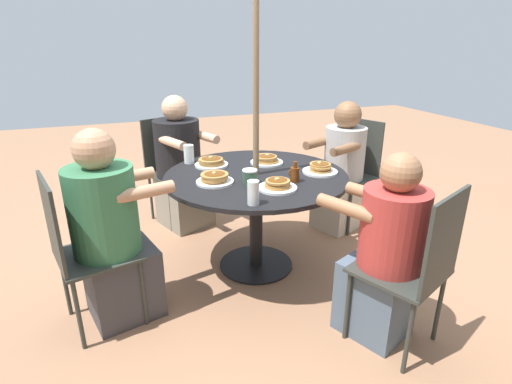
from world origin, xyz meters
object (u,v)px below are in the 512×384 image
(pancake_plate_e, at_px, (267,160))
(patio_chair_west, at_px, (417,264))
(diner_west, at_px, (384,257))
(pancake_plate_b, at_px, (320,169))
(drinking_glass_b, at_px, (189,154))
(patio_chair_east, at_px, (170,164))
(pancake_plate_c, at_px, (211,162))
(pancake_plate_d, at_px, (278,185))
(patio_chair_north, at_px, (353,166))
(diner_north, at_px, (341,172))
(pancake_plate_a, at_px, (215,179))
(coffee_cup, at_px, (250,177))
(patio_chair_south, at_px, (79,246))
(drinking_glass_a, at_px, (253,193))
(syrup_bottle, at_px, (295,174))
(diner_south, at_px, (112,238))
(diner_east, at_px, (181,169))
(patio_table, at_px, (256,189))

(pancake_plate_e, bearing_deg, patio_chair_west, 103.45)
(diner_west, relative_size, pancake_plate_b, 4.42)
(drinking_glass_b, bearing_deg, patio_chair_east, -85.56)
(pancake_plate_c, height_order, pancake_plate_e, pancake_plate_e)
(patio_chair_west, relative_size, pancake_plate_d, 3.82)
(patio_chair_north, xyz_separation_m, diner_north, (0.16, 0.07, -0.01))
(patio_chair_north, bearing_deg, patio_chair_west, 135.62)
(pancake_plate_a, bearing_deg, coffee_cup, 155.84)
(patio_chair_south, distance_m, drinking_glass_a, 0.99)
(patio_chair_south, xyz_separation_m, syrup_bottle, (-1.31, -0.06, 0.24))
(patio_chair_south, relative_size, drinking_glass_b, 6.74)
(coffee_cup, height_order, drinking_glass_a, drinking_glass_a)
(patio_chair_west, xyz_separation_m, pancake_plate_b, (0.04, -0.95, 0.22))
(patio_chair_north, bearing_deg, pancake_plate_e, 82.02)
(pancake_plate_b, xyz_separation_m, pancake_plate_d, (0.40, 0.19, -0.00))
(patio_chair_east, bearing_deg, patio_chair_north, 135.43)
(diner_south, height_order, drinking_glass_b, diner_south)
(patio_chair_east, bearing_deg, patio_chair_south, 41.49)
(patio_chair_west, xyz_separation_m, syrup_bottle, (0.28, -0.84, 0.24))
(syrup_bottle, bearing_deg, pancake_plate_d, 29.18)
(syrup_bottle, relative_size, drinking_glass_a, 0.97)
(diner_east, bearing_deg, drinking_glass_b, 67.18)
(drinking_glass_b, bearing_deg, pancake_plate_e, 158.72)
(pancake_plate_e, height_order, coffee_cup, coffee_cup)
(pancake_plate_a, bearing_deg, patio_chair_west, 127.87)
(pancake_plate_a, xyz_separation_m, pancake_plate_e, (-0.47, -0.28, -0.00))
(patio_chair_north, distance_m, pancake_plate_d, 1.32)
(patio_chair_north, height_order, diner_east, diner_east)
(pancake_plate_a, xyz_separation_m, pancake_plate_d, (-0.33, 0.24, -0.00))
(diner_east, relative_size, diner_south, 0.99)
(patio_chair_east, height_order, pancake_plate_a, patio_chair_east)
(pancake_plate_c, bearing_deg, coffee_cup, 106.42)
(patio_chair_north, relative_size, coffee_cup, 9.68)
(patio_chair_east, distance_m, diner_south, 1.44)
(patio_chair_west, relative_size, pancake_plate_b, 3.82)
(diner_east, xyz_separation_m, pancake_plate_d, (-0.38, 1.24, 0.22))
(drinking_glass_b, bearing_deg, pancake_plate_d, 118.47)
(pancake_plate_b, distance_m, coffee_cup, 0.53)
(diner_east, bearing_deg, patio_chair_south, 36.18)
(diner_north, xyz_separation_m, pancake_plate_d, (0.90, 0.69, 0.23))
(pancake_plate_a, bearing_deg, pancake_plate_c, -101.06)
(patio_table, bearing_deg, diner_west, 113.49)
(patio_chair_south, xyz_separation_m, pancake_plate_c, (-0.89, -0.58, 0.22))
(pancake_plate_b, distance_m, syrup_bottle, 0.27)
(pancake_plate_c, xyz_separation_m, syrup_bottle, (-0.42, 0.52, 0.03))
(patio_table, bearing_deg, pancake_plate_e, -127.53)
(coffee_cup, distance_m, drinking_glass_b, 0.64)
(patio_table, relative_size, patio_chair_south, 1.35)
(patio_chair_east, relative_size, diner_west, 0.87)
(pancake_plate_c, xyz_separation_m, drinking_glass_b, (0.14, -0.13, 0.04))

